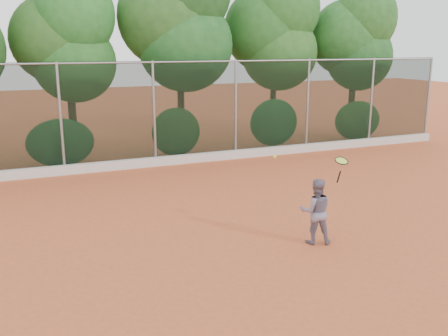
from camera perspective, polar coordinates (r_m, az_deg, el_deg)
name	(u,v)px	position (r m, az deg, el deg)	size (l,w,h in m)	color
ground	(242,234)	(10.97, 2.06, -7.52)	(80.00, 80.00, 0.00)	#BE542D
concrete_curb	(157,162)	(17.08, -7.64, 0.74)	(24.00, 0.20, 0.30)	beige
tennis_player	(316,211)	(10.43, 10.44, -4.87)	(0.67, 0.52, 1.37)	slate
chainlink_fence	(154,111)	(16.95, -7.99, 6.50)	(24.09, 0.09, 3.50)	black
foliage_backdrop	(122,33)	(18.61, -11.60, 14.86)	(23.70, 3.63, 7.55)	#432919
tennis_racket	(341,163)	(10.36, 13.25, 0.60)	(0.31, 0.30, 0.55)	black
tennis_ball_in_flight	(275,157)	(9.70, 5.82, 1.30)	(0.07, 0.07, 0.07)	#C1DE32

